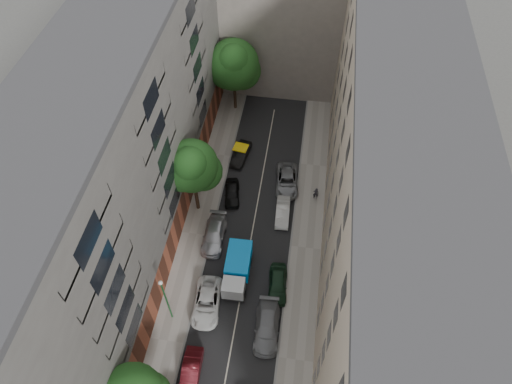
% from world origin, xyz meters
% --- Properties ---
extents(ground, '(120.00, 120.00, 0.00)m').
position_xyz_m(ground, '(0.00, 0.00, 0.00)').
color(ground, '#4C4C49').
rests_on(ground, ground).
extents(road_surface, '(8.00, 44.00, 0.02)m').
position_xyz_m(road_surface, '(0.00, 0.00, 0.01)').
color(road_surface, black).
rests_on(road_surface, ground).
extents(sidewalk_left, '(3.00, 44.00, 0.15)m').
position_xyz_m(sidewalk_left, '(-5.50, 0.00, 0.07)').
color(sidewalk_left, gray).
rests_on(sidewalk_left, ground).
extents(sidewalk_right, '(3.00, 44.00, 0.15)m').
position_xyz_m(sidewalk_right, '(5.50, 0.00, 0.07)').
color(sidewalk_right, gray).
rests_on(sidewalk_right, ground).
extents(building_left, '(8.00, 44.00, 20.00)m').
position_xyz_m(building_left, '(-11.00, 0.00, 10.00)').
color(building_left, '#4F4D4A').
rests_on(building_left, ground).
extents(building_right, '(8.00, 44.00, 20.00)m').
position_xyz_m(building_right, '(11.00, 0.00, 10.00)').
color(building_right, tan).
rests_on(building_right, ground).
extents(building_endcap, '(18.00, 12.00, 18.00)m').
position_xyz_m(building_endcap, '(0.00, 28.00, 9.00)').
color(building_endcap, slate).
rests_on(building_endcap, ground).
extents(tarp_truck, '(2.26, 5.39, 2.47)m').
position_xyz_m(tarp_truck, '(-0.60, -3.99, 1.36)').
color(tarp_truck, black).
rests_on(tarp_truck, ground).
extents(car_left_1, '(1.60, 4.14, 1.35)m').
position_xyz_m(car_left_1, '(-2.80, -13.40, 0.67)').
color(car_left_1, '#4B0F14').
rests_on(car_left_1, ground).
extents(car_left_2, '(2.70, 5.26, 1.42)m').
position_xyz_m(car_left_2, '(-2.80, -7.33, 0.71)').
color(car_left_2, silver).
rests_on(car_left_2, ground).
extents(car_left_3, '(2.12, 5.06, 1.46)m').
position_xyz_m(car_left_3, '(-3.60, -0.20, 0.73)').
color(car_left_3, silver).
rests_on(car_left_3, ground).
extents(car_left_4, '(2.16, 4.05, 1.31)m').
position_xyz_m(car_left_4, '(-2.80, 5.30, 0.65)').
color(car_left_4, black).
rests_on(car_left_4, ground).
extents(car_left_5, '(2.06, 4.25, 1.34)m').
position_xyz_m(car_left_5, '(-2.80, 11.00, 0.67)').
color(car_left_5, black).
rests_on(car_left_5, ground).
extents(car_right_1, '(2.31, 5.21, 1.49)m').
position_xyz_m(car_right_1, '(2.80, -8.80, 0.74)').
color(car_right_1, slate).
rests_on(car_right_1, ground).
extents(car_right_2, '(2.00, 4.31, 1.43)m').
position_xyz_m(car_right_2, '(3.24, -4.60, 0.72)').
color(car_right_2, black).
rests_on(car_right_2, ground).
extents(car_right_3, '(1.56, 4.01, 1.30)m').
position_xyz_m(car_right_3, '(2.80, 3.60, 0.65)').
color(car_right_3, silver).
rests_on(car_right_3, ground).
extents(car_right_4, '(2.80, 5.25, 1.40)m').
position_xyz_m(car_right_4, '(2.80, 7.80, 0.70)').
color(car_right_4, slate).
rests_on(car_right_4, ground).
extents(tree_mid, '(5.41, 5.15, 9.43)m').
position_xyz_m(tree_mid, '(-5.95, 3.14, 6.54)').
color(tree_mid, '#382619').
rests_on(tree_mid, sidewalk_left).
extents(tree_far, '(6.13, 5.97, 9.51)m').
position_xyz_m(tree_far, '(-4.82, 19.27, 6.39)').
color(tree_far, '#382619').
rests_on(tree_far, sidewalk_left).
extents(lamp_post, '(0.36, 0.36, 6.59)m').
position_xyz_m(lamp_post, '(-5.64, -8.84, 4.20)').
color(lamp_post, '#1A5C2A').
rests_on(lamp_post, sidewalk_left).
extents(pedestrian, '(0.59, 0.40, 1.59)m').
position_xyz_m(pedestrian, '(6.01, 6.30, 0.95)').
color(pedestrian, black).
rests_on(pedestrian, sidewalk_right).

